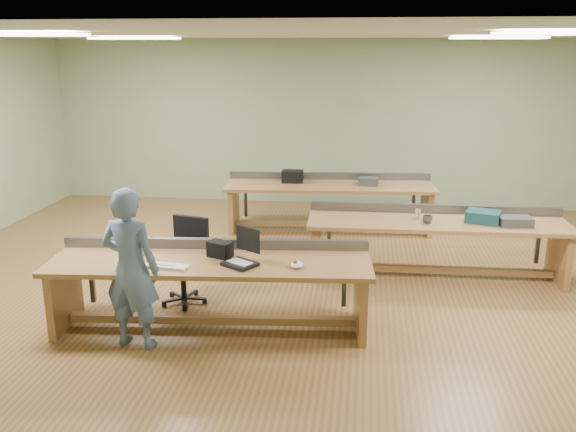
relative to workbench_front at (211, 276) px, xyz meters
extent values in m
plane|color=olive|center=(0.73, 1.43, -0.57)|extent=(10.00, 10.00, 0.00)
plane|color=silver|center=(0.73, 1.43, 2.43)|extent=(10.00, 10.00, 0.00)
cube|color=#8FA77E|center=(0.73, 5.43, 0.93)|extent=(10.00, 0.04, 3.00)
cube|color=#8FA77E|center=(0.73, -2.57, 0.93)|extent=(10.00, 0.04, 3.00)
cube|color=white|center=(-1.77, -0.07, 2.40)|extent=(1.20, 0.50, 0.03)
cube|color=white|center=(-1.77, 2.93, 2.40)|extent=(1.20, 0.50, 0.03)
cube|color=white|center=(3.23, -0.07, 2.40)|extent=(1.20, 0.50, 0.03)
cube|color=white|center=(3.23, 2.93, 2.40)|extent=(1.20, 0.50, 0.03)
cube|color=#A16F44|center=(0.00, -0.04, 0.16)|extent=(3.36, 1.16, 0.05)
cube|color=#A16F44|center=(-1.54, -0.18, -0.22)|extent=(0.15, 0.78, 0.70)
cube|color=#A16F44|center=(1.54, 0.09, -0.22)|extent=(0.15, 0.78, 0.70)
cube|color=#A16F44|center=(0.00, -0.04, -0.47)|extent=(2.99, 0.36, 0.08)
cube|color=#53555B|center=(-0.03, 0.36, 0.24)|extent=(3.29, 0.37, 0.11)
cube|color=#A16F44|center=(2.47, 1.76, 0.16)|extent=(3.25, 0.94, 0.05)
cube|color=#A16F44|center=(0.95, 1.73, -0.22)|extent=(0.10, 0.76, 0.70)
cube|color=#A16F44|center=(3.99, 1.80, -0.22)|extent=(0.10, 0.76, 0.70)
cube|color=#A16F44|center=(2.47, 1.76, -0.47)|extent=(2.94, 0.17, 0.08)
cube|color=#53555B|center=(2.46, 2.15, 0.24)|extent=(3.24, 0.16, 0.11)
cube|color=#A16F44|center=(1.00, 3.67, 0.16)|extent=(3.34, 1.13, 0.05)
cube|color=#A16F44|center=(-0.54, 3.55, -0.22)|extent=(0.14, 0.78, 0.70)
cube|color=#A16F44|center=(2.54, 3.79, -0.22)|extent=(0.14, 0.78, 0.70)
cube|color=#A16F44|center=(1.00, 3.67, -0.47)|extent=(2.98, 0.33, 0.08)
cube|color=#53555B|center=(0.97, 4.07, 0.24)|extent=(3.28, 0.34, 0.11)
imported|color=slate|center=(-0.66, -0.49, 0.24)|extent=(0.64, 0.48, 1.61)
cube|color=black|center=(0.34, -0.14, 0.20)|extent=(0.40, 0.38, 0.03)
cube|color=black|center=(0.40, -0.03, 0.43)|extent=(0.27, 0.18, 0.24)
cube|color=silver|center=(-0.37, -0.28, 0.20)|extent=(0.45, 0.20, 0.03)
ellipsoid|color=white|center=(0.91, -0.13, 0.22)|extent=(0.13, 0.15, 0.06)
cube|color=black|center=(0.08, 0.10, 0.27)|extent=(0.28, 0.24, 0.16)
cylinder|color=black|center=(-0.48, 0.57, -0.32)|extent=(0.07, 0.07, 0.48)
cube|color=black|center=(-0.48, 0.57, -0.06)|extent=(0.56, 0.56, 0.07)
cube|color=black|center=(-0.43, 0.78, 0.20)|extent=(0.44, 0.16, 0.42)
cylinder|color=black|center=(-0.48, 0.57, -0.53)|extent=(0.64, 0.64, 0.07)
cube|color=#12363B|center=(3.02, 1.78, 0.26)|extent=(0.48, 0.41, 0.14)
cube|color=#353537|center=(3.39, 1.68, 0.24)|extent=(0.41, 0.28, 0.11)
imported|color=#353537|center=(2.33, 1.65, 0.23)|extent=(0.12, 0.12, 0.09)
cylinder|color=silver|center=(2.23, 1.82, 0.25)|extent=(0.08, 0.08, 0.13)
cube|color=black|center=(0.39, 3.77, 0.28)|extent=(0.34, 0.25, 0.19)
cube|color=#353537|center=(1.61, 3.70, 0.24)|extent=(0.32, 0.25, 0.12)
camera|label=1|loc=(1.54, -5.75, 2.30)|focal=38.00mm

